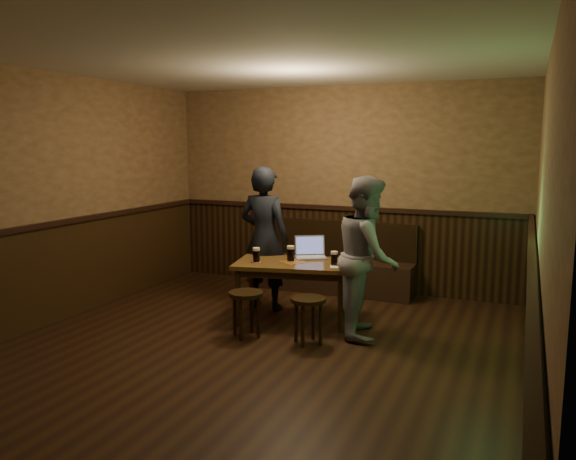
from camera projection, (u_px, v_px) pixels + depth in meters
The scene contains 12 objects.
room at pixel (250, 231), 5.30m from camera, with size 5.04×6.04×2.84m.
bench at pixel (334, 269), 7.73m from camera, with size 2.20×0.50×0.95m.
pub_table at pixel (293, 270), 6.35m from camera, with size 1.41×0.99×0.69m.
stool_left at pixel (246, 301), 5.85m from camera, with size 0.37×0.37×0.49m.
stool_right at pixel (308, 307), 5.66m from camera, with size 0.36×0.36×0.48m.
pint_left at pixel (256, 255), 6.32m from camera, with size 0.11×0.11×0.17m.
pint_mid at pixel (291, 253), 6.37m from camera, with size 0.12×0.12×0.18m.
pint_right at pixel (334, 258), 6.15m from camera, with size 0.10×0.10×0.16m.
laptop at pixel (310, 252), 6.58m from camera, with size 0.45×0.42×0.25m.
menu at pixel (340, 267), 6.09m from camera, with size 0.22×0.15×0.00m, color silver.
person_suit at pixel (264, 238), 6.82m from camera, with size 0.64×0.42×1.75m, color black.
person_grey at pixel (368, 256), 5.88m from camera, with size 0.82×0.64×1.69m, color gray.
Camera 1 is at (2.39, -4.45, 2.00)m, focal length 35.00 mm.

